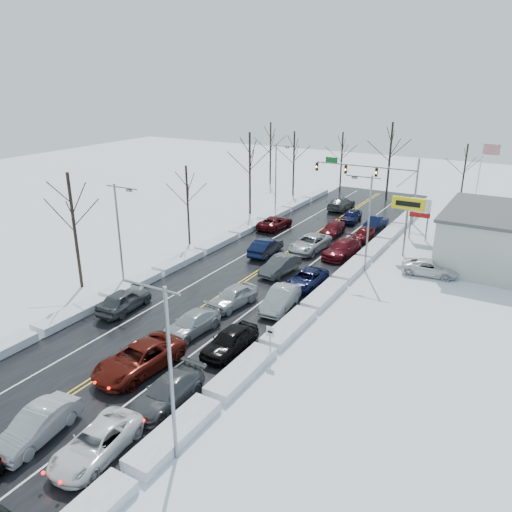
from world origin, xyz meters
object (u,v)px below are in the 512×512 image
Objects in this scene: flagpole at (480,178)px; oncoming_car_0 at (266,254)px; traffic_signal_mast at (376,175)px; tires_plus_sign at (408,208)px.

flagpole is 27.43m from oncoming_car_0.
traffic_signal_mast is at bearing -108.46° from oncoming_car_0.
traffic_signal_mast is 2.21× the size of tires_plus_sign.
flagpole is at bearing -132.20° from oncoming_car_0.
traffic_signal_mast is 20.24m from oncoming_car_0.
flagpole is (11.72, 2.01, 0.45)m from traffic_signal_mast.
flagpole reaches higher than traffic_signal_mast.
oncoming_car_0 is at bearing -129.02° from flagpole.
flagpole is at bearing 71.56° from tires_plus_sign.
traffic_signal_mast reaches higher than tires_plus_sign.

